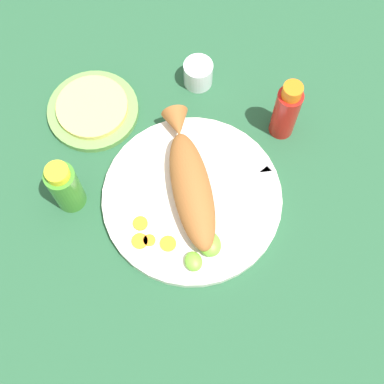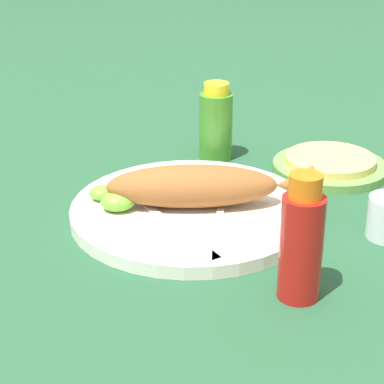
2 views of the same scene
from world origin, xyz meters
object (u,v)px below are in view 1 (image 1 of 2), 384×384
fork_far (239,195)px  hot_sauce_bottle_green (65,187)px  main_plate (192,198)px  fork_near (230,172)px  hot_sauce_bottle_red (286,111)px  salt_cup (198,75)px  fried_fish (190,181)px  tortilla_plate (93,111)px

fork_far → hot_sauce_bottle_green: size_ratio=1.36×
main_plate → fork_near: 0.09m
hot_sauce_bottle_red → salt_cup: hot_sauce_bottle_red is taller
main_plate → hot_sauce_bottle_green: bearing=-108.2°
main_plate → salt_cup: (-0.25, 0.09, 0.02)m
salt_cup → hot_sauce_bottle_red: bearing=37.7°
main_plate → hot_sauce_bottle_red: size_ratio=2.26×
main_plate → hot_sauce_bottle_red: hot_sauce_bottle_red is taller
main_plate → salt_cup: size_ratio=5.65×
fried_fish → hot_sauce_bottle_green: bearing=-97.4°
fried_fish → fork_far: (0.04, 0.08, -0.03)m
fork_far → hot_sauce_bottle_red: (-0.11, 0.13, 0.05)m
fork_near → hot_sauce_bottle_red: (-0.07, 0.13, 0.05)m
main_plate → salt_cup: bearing=159.3°
main_plate → fried_fish: 0.04m
main_plate → fork_near: bearing=106.0°
fork_far → tortilla_plate: 0.34m
fork_far → main_plate: bearing=140.4°
fried_fish → fork_near: size_ratio=1.56×
main_plate → hot_sauce_bottle_red: bearing=112.6°
hot_sauce_bottle_red → hot_sauce_bottle_green: bearing=-87.5°
fork_near → main_plate: bearing=-153.1°
hot_sauce_bottle_red → salt_cup: (-0.16, -0.12, -0.04)m
main_plate → tortilla_plate: (-0.24, -0.13, -0.00)m
hot_sauce_bottle_green → tortilla_plate: hot_sauce_bottle_green is taller
hot_sauce_bottle_green → salt_cup: size_ratio=2.18×
fork_far → fried_fish: bearing=129.5°
tortilla_plate → main_plate: bearing=28.4°
fork_near → hot_sauce_bottle_green: (-0.05, -0.30, 0.04)m
fried_fish → hot_sauce_bottle_red: hot_sauce_bottle_red is taller
main_plate → fried_fish: fried_fish is taller
salt_cup → tortilla_plate: bearing=-88.7°
tortilla_plate → hot_sauce_bottle_green: bearing=-26.3°
salt_cup → tortilla_plate: 0.22m
fork_far → hot_sauce_bottle_red: hot_sauce_bottle_red is taller
fried_fish → hot_sauce_bottle_green: 0.22m
salt_cup → hot_sauce_bottle_green: bearing=-60.3°
hot_sauce_bottle_red → fork_far: bearing=-48.7°
hot_sauce_bottle_red → hot_sauce_bottle_green: size_ratio=1.15×
fork_near → fried_fish: bearing=-164.8°
fork_far → salt_cup: size_ratio=2.97×
fork_far → hot_sauce_bottle_green: bearing=139.4°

